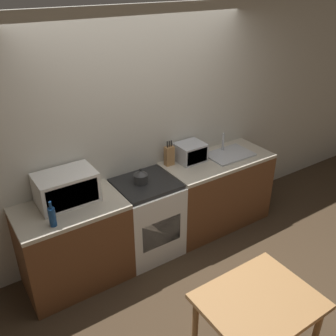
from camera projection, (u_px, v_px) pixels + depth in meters
ground_plane at (192, 278)px, 3.94m from camera, size 16.00×16.00×0.00m
wall_back at (141, 133)px, 4.06m from camera, size 10.00×0.06×2.60m
counter_left_run at (74, 245)px, 3.73m from camera, size 1.03×0.62×0.90m
counter_right_run at (216, 191)px, 4.62m from camera, size 1.33×0.62×0.90m
stove_range at (147, 218)px, 4.14m from camera, size 0.65×0.62×0.90m
kettle at (141, 177)px, 3.89m from camera, size 0.15×0.15×0.17m
microwave at (66, 188)px, 3.54m from camera, size 0.56×0.37×0.30m
bottle at (52, 216)px, 3.22m from camera, size 0.06×0.06×0.25m
knife_block at (169, 156)px, 4.23m from camera, size 0.11×0.07×0.30m
toaster_oven at (190, 152)px, 4.32m from camera, size 0.32×0.28×0.21m
sink_basin at (229, 154)px, 4.49m from camera, size 0.54×0.37×0.24m
dining_table at (258, 309)px, 2.80m from camera, size 0.85×0.69×0.73m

